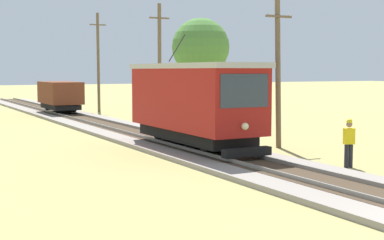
% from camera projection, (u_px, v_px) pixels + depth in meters
% --- Properties ---
extents(red_tram, '(2.60, 8.54, 4.79)m').
position_uv_depth(red_tram, '(194.00, 101.00, 24.05)').
color(red_tram, maroon).
rests_on(red_tram, rail_right).
extents(freight_car, '(2.40, 5.20, 2.31)m').
position_uv_depth(freight_car, '(60.00, 95.00, 43.72)').
color(freight_car, brown).
rests_on(freight_car, rail_right).
extents(utility_pole_near_tram, '(1.40, 0.49, 6.75)m').
position_uv_depth(utility_pole_near_tram, '(278.00, 71.00, 25.11)').
color(utility_pole_near_tram, brown).
rests_on(utility_pole_near_tram, ground).
extents(utility_pole_mid, '(1.40, 0.27, 7.86)m').
position_uv_depth(utility_pole_mid, '(160.00, 63.00, 36.34)').
color(utility_pole_mid, brown).
rests_on(utility_pole_mid, ground).
extents(utility_pole_far, '(1.40, 0.32, 8.39)m').
position_uv_depth(utility_pole_far, '(98.00, 61.00, 47.33)').
color(utility_pole_far, brown).
rests_on(utility_pole_far, ground).
extents(track_worker, '(0.45, 0.38, 1.78)m').
position_uv_depth(track_worker, '(349.00, 141.00, 20.05)').
color(track_worker, black).
rests_on(track_worker, ground).
extents(tree_right_near, '(5.86, 5.86, 8.83)m').
position_uv_depth(tree_right_near, '(201.00, 47.00, 56.33)').
color(tree_right_near, '#4C3823').
rests_on(tree_right_near, ground).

